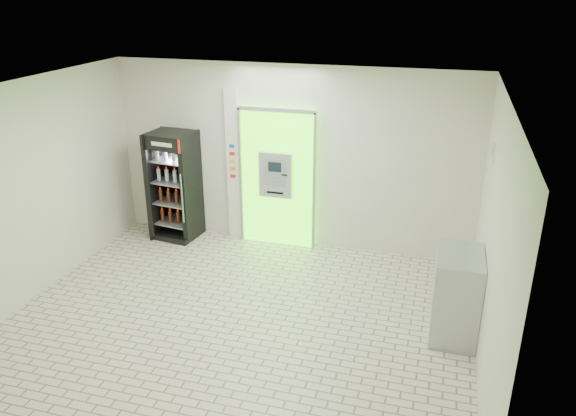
% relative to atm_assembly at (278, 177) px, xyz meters
% --- Properties ---
extents(ground, '(6.00, 6.00, 0.00)m').
position_rel_atm_assembly_xyz_m(ground, '(0.20, -2.41, -1.17)').
color(ground, beige).
rests_on(ground, ground).
extents(room_shell, '(6.00, 6.00, 6.00)m').
position_rel_atm_assembly_xyz_m(room_shell, '(0.20, -2.41, 0.67)').
color(room_shell, beige).
rests_on(room_shell, ground).
extents(atm_assembly, '(1.30, 0.24, 2.33)m').
position_rel_atm_assembly_xyz_m(atm_assembly, '(0.00, 0.00, 0.00)').
color(atm_assembly, '#49E912').
rests_on(atm_assembly, ground).
extents(pillar, '(0.22, 0.11, 2.60)m').
position_rel_atm_assembly_xyz_m(pillar, '(-0.78, 0.04, 0.13)').
color(pillar, silver).
rests_on(pillar, ground).
extents(beverage_cooler, '(0.78, 0.72, 1.87)m').
position_rel_atm_assembly_xyz_m(beverage_cooler, '(-1.77, -0.23, -0.27)').
color(beverage_cooler, black).
rests_on(beverage_cooler, ground).
extents(steel_cabinet, '(0.57, 0.84, 1.12)m').
position_rel_atm_assembly_xyz_m(steel_cabinet, '(2.91, -1.98, -0.61)').
color(steel_cabinet, '#ADB0B5').
rests_on(steel_cabinet, ground).
extents(exit_sign, '(0.02, 0.22, 0.26)m').
position_rel_atm_assembly_xyz_m(exit_sign, '(3.19, -1.01, 0.95)').
color(exit_sign, white).
rests_on(exit_sign, room_shell).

